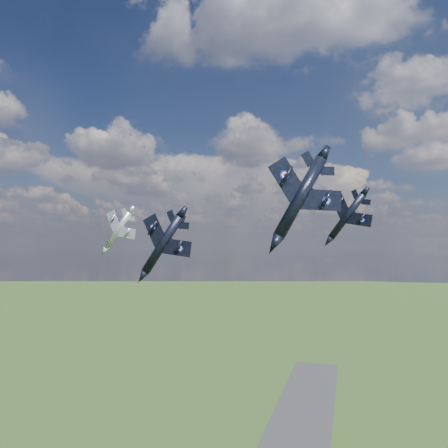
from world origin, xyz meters
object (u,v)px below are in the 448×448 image
(jet_right_navy, at_px, (300,197))
(jet_left_silver, at_px, (118,230))
(jet_high_navy, at_px, (347,216))
(jet_lead_navy, at_px, (163,244))

(jet_right_navy, distance_m, jet_left_silver, 55.84)
(jet_high_navy, xyz_separation_m, jet_left_silver, (-47.73, -4.75, -2.39))
(jet_lead_navy, xyz_separation_m, jet_left_silver, (-19.62, 20.49, 3.19))
(jet_right_navy, relative_size, jet_high_navy, 0.96)
(jet_lead_navy, bearing_deg, jet_left_silver, 138.96)
(jet_left_silver, bearing_deg, jet_right_navy, -33.74)
(jet_right_navy, distance_m, jet_high_navy, 40.74)
(jet_right_navy, bearing_deg, jet_high_navy, 58.92)
(jet_right_navy, height_order, jet_left_silver, jet_right_navy)
(jet_lead_navy, bearing_deg, jet_high_navy, 47.11)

